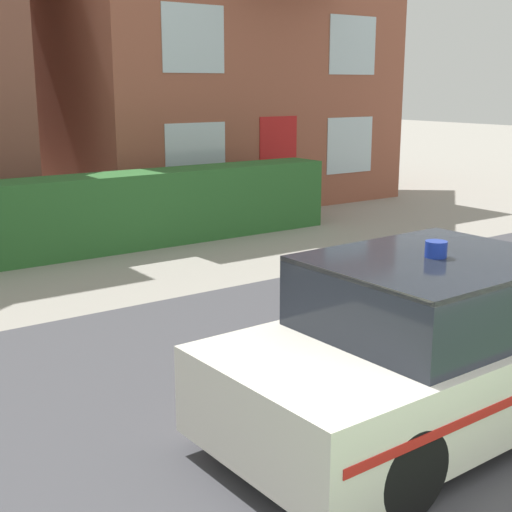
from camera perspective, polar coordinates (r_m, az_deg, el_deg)
The scene contains 4 objects.
road_strip at distance 6.67m, azimuth -0.89°, elevation -10.99°, with size 28.00×6.05×0.01m, color #424247.
garden_hedge at distance 12.26m, azimuth -13.59°, elevation 3.19°, with size 9.65×0.88×1.30m, color #2D662D.
police_car at distance 6.10m, azimuth 14.33°, elevation -6.90°, with size 4.10×1.84×1.57m.
house_right at distance 18.34m, azimuth -4.33°, elevation 15.86°, with size 8.04×6.61×6.90m.
Camera 1 is at (-3.44, -1.21, 2.78)m, focal length 50.00 mm.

